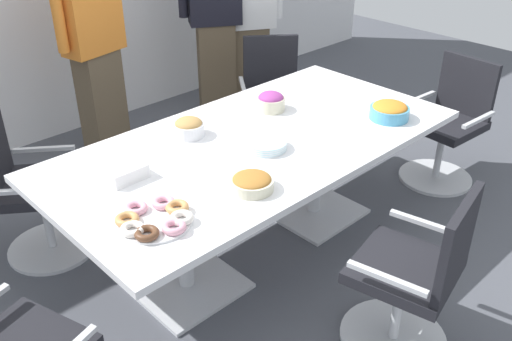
% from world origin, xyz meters
% --- Properties ---
extents(ground_plane, '(10.00, 10.00, 0.01)m').
position_xyz_m(ground_plane, '(0.00, 0.00, -0.01)').
color(ground_plane, '#4C4F56').
extents(conference_table, '(2.40, 1.20, 0.75)m').
position_xyz_m(conference_table, '(0.00, 0.00, 0.63)').
color(conference_table, white).
rests_on(conference_table, ground).
extents(office_chair_0, '(0.76, 0.76, 0.91)m').
position_xyz_m(office_chair_0, '(-0.99, 0.89, 0.41)').
color(office_chair_0, silver).
rests_on(office_chair_0, ground).
extents(office_chair_2, '(0.64, 0.64, 0.91)m').
position_xyz_m(office_chair_2, '(-0.02, -1.10, 0.41)').
color(office_chair_2, silver).
rests_on(office_chair_2, ground).
extents(office_chair_3, '(0.58, 0.58, 0.91)m').
position_xyz_m(office_chair_3, '(1.61, -0.35, 0.41)').
color(office_chair_3, silver).
rests_on(office_chair_3, ground).
extents(office_chair_4, '(0.76, 0.76, 0.91)m').
position_xyz_m(office_chair_4, '(1.03, 0.88, 0.41)').
color(office_chair_4, silver).
rests_on(office_chair_4, ground).
extents(person_standing_0, '(0.61, 0.31, 1.85)m').
position_xyz_m(person_standing_0, '(-0.04, 1.68, 0.97)').
color(person_standing_0, brown).
rests_on(person_standing_0, ground).
extents(person_standing_1, '(0.56, 0.42, 1.84)m').
position_xyz_m(person_standing_1, '(1.11, 1.67, 0.97)').
color(person_standing_1, brown).
rests_on(person_standing_1, ground).
extents(person_standing_2, '(0.57, 0.40, 1.70)m').
position_xyz_m(person_standing_2, '(1.42, 1.57, 0.88)').
color(person_standing_2, brown).
rests_on(person_standing_2, ground).
extents(snack_bowl_candy_mix, '(0.18, 0.18, 0.12)m').
position_xyz_m(snack_bowl_candy_mix, '(0.36, 0.24, 0.81)').
color(snack_bowl_candy_mix, beige).
rests_on(snack_bowl_candy_mix, conference_table).
extents(snack_bowl_chips_orange, '(0.24, 0.24, 0.11)m').
position_xyz_m(snack_bowl_chips_orange, '(0.79, -0.35, 0.80)').
color(snack_bowl_chips_orange, '#4C9EC6').
rests_on(snack_bowl_chips_orange, conference_table).
extents(snack_bowl_cookies, '(0.18, 0.18, 0.11)m').
position_xyz_m(snack_bowl_cookies, '(-0.24, 0.31, 0.80)').
color(snack_bowl_cookies, white).
rests_on(snack_bowl_cookies, conference_table).
extents(snack_bowl_pretzels, '(0.21, 0.21, 0.08)m').
position_xyz_m(snack_bowl_pretzels, '(-0.38, -0.37, 0.79)').
color(snack_bowl_pretzels, beige).
rests_on(snack_bowl_pretzels, conference_table).
extents(donut_platter, '(0.35, 0.35, 0.04)m').
position_xyz_m(donut_platter, '(-0.88, -0.28, 0.77)').
color(donut_platter, white).
rests_on(donut_platter, conference_table).
extents(plate_stack, '(0.23, 0.23, 0.05)m').
position_xyz_m(plate_stack, '(-0.03, -0.11, 0.77)').
color(plate_stack, white).
rests_on(plate_stack, conference_table).
extents(napkin_pile, '(0.20, 0.20, 0.07)m').
position_xyz_m(napkin_pile, '(-0.77, 0.17, 0.79)').
color(napkin_pile, white).
rests_on(napkin_pile, conference_table).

